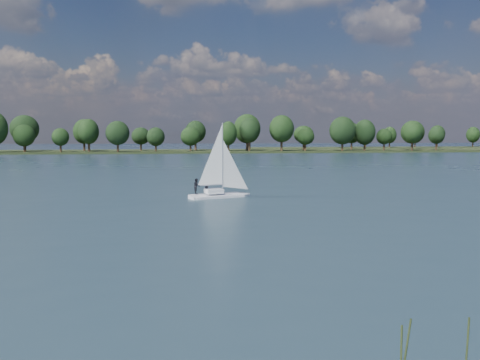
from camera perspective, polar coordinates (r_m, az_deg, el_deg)
name	(u,v)px	position (r m, az deg, el deg)	size (l,w,h in m)	color
ground	(152,168)	(121.71, -9.33, 1.29)	(700.00, 700.00, 0.00)	#233342
far_shore	(156,152)	(233.60, -8.91, 2.94)	(660.00, 40.00, 1.50)	black
far_shore_back	(444,148)	(322.90, 20.92, 3.18)	(220.00, 30.00, 1.40)	black
sailboat	(217,176)	(62.32, -2.47, 0.43)	(7.22, 4.16, 9.17)	silver
treeline	(117,133)	(230.63, -12.95, 4.86)	(562.32, 73.81, 17.82)	black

